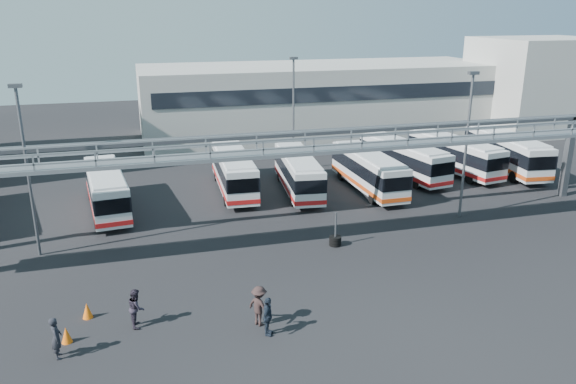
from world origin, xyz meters
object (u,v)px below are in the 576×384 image
object	(u,v)px
bus_6	(368,170)
pedestrian_c	(259,306)
bus_7	(403,158)
bus_9	(506,151)
light_pole_mid	(467,138)
bus_2	(106,189)
bus_8	(455,154)
light_pole_left	(27,163)
cone_left	(66,335)
bus_5	(298,172)
pedestrian_d	(268,317)
tire_stack	(335,240)
bus_4	(234,170)
pedestrian_b	(136,308)
cone_right	(87,310)
light_pole_back	(293,108)
pedestrian_a	(56,338)

from	to	relation	value
bus_6	pedestrian_c	bearing A→B (deg)	-126.90
bus_7	bus_9	bearing A→B (deg)	-13.32
light_pole_mid	bus_9	size ratio (longest dim) A/B	0.89
bus_2	bus_7	size ratio (longest dim) A/B	0.98
bus_6	bus_8	size ratio (longest dim) A/B	0.97
light_pole_left	cone_left	bearing A→B (deg)	-76.95
light_pole_left	bus_6	bearing A→B (deg)	15.06
bus_5	bus_7	xyz separation A→B (m)	(10.09, 1.60, 0.03)
pedestrian_d	tire_stack	world-z (taller)	tire_stack
light_pole_left	bus_5	distance (m)	20.39
bus_4	bus_5	xyz separation A→B (m)	(4.95, -1.60, -0.06)
bus_2	pedestrian_b	size ratio (longest dim) A/B	5.62
bus_6	bus_8	xyz separation A→B (m)	(9.59, 2.73, 0.01)
bus_2	bus_8	distance (m)	30.02
bus_4	cone_right	distance (m)	20.48
tire_stack	bus_9	bearing A→B (deg)	29.80
bus_7	bus_9	distance (m)	9.95
pedestrian_b	pedestrian_d	xyz separation A→B (m)	(5.66, -2.42, -0.01)
bus_5	pedestrian_c	bearing A→B (deg)	-105.51
light_pole_back	pedestrian_c	bearing A→B (deg)	-109.65
light_pole_back	pedestrian_b	world-z (taller)	light_pole_back
pedestrian_c	pedestrian_d	xyz separation A→B (m)	(0.17, -0.95, -0.05)
pedestrian_b	bus_9	bearing A→B (deg)	-60.88
bus_7	bus_8	xyz separation A→B (m)	(5.13, 0.09, 0.01)
bus_5	pedestrian_d	xyz separation A→B (m)	(-7.38, -19.78, -0.79)
bus_5	tire_stack	world-z (taller)	bus_5
light_pole_mid	pedestrian_c	world-z (taller)	light_pole_mid
light_pole_mid	pedestrian_b	world-z (taller)	light_pole_mid
bus_9	pedestrian_d	world-z (taller)	bus_9
cone_left	light_pole_left	bearing A→B (deg)	103.05
bus_2	tire_stack	bearing A→B (deg)	-43.43
bus_9	pedestrian_b	bearing A→B (deg)	-144.62
light_pole_mid	cone_right	bearing A→B (deg)	-163.26
bus_2	cone_right	size ratio (longest dim) A/B	13.52
pedestrian_d	light_pole_mid	bearing A→B (deg)	-28.99
light_pole_back	tire_stack	world-z (taller)	light_pole_back
bus_2	bus_7	xyz separation A→B (m)	(24.80, 2.13, 0.02)
pedestrian_c	cone_right	world-z (taller)	pedestrian_c
bus_7	cone_right	world-z (taller)	bus_7
bus_9	cone_right	bearing A→B (deg)	-147.98
pedestrian_d	bus_4	bearing A→B (deg)	20.84
light_pole_back	bus_6	xyz separation A→B (m)	(4.15, -7.50, -3.98)
bus_5	tire_stack	xyz separation A→B (m)	(-0.90, -11.04, -1.35)
bus_8	pedestrian_d	bearing A→B (deg)	-145.53
pedestrian_a	tire_stack	xyz separation A→B (m)	(15.45, 8.03, -0.57)
light_pole_left	cone_right	distance (m)	10.50
light_pole_back	bus_8	bearing A→B (deg)	-19.15
bus_8	pedestrian_a	distance (m)	37.79
light_pole_back	bus_9	distance (m)	19.72
cone_left	tire_stack	world-z (taller)	tire_stack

